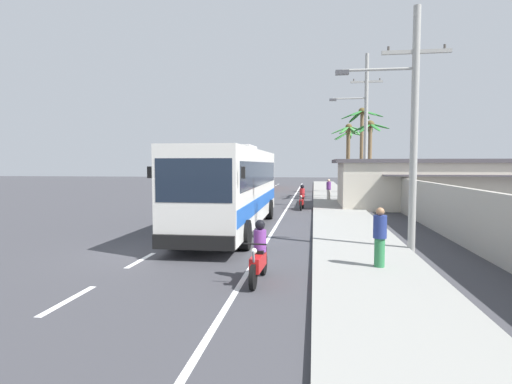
{
  "coord_description": "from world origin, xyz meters",
  "views": [
    {
      "loc": [
        5.21,
        -13.0,
        2.92
      ],
      "look_at": [
        2.68,
        4.94,
        1.7
      ],
      "focal_mm": 28.69,
      "sensor_mm": 36.0,
      "label": 1
    }
  ],
  "objects_px": {
    "utility_pole_nearest": "(411,122)",
    "palm_fourth": "(349,144)",
    "palm_second": "(362,133)",
    "motorcycle_beside_bus": "(259,256)",
    "palm_third": "(348,151)",
    "pedestrian_midwalk": "(380,236)",
    "pedestrian_near_kerb": "(329,189)",
    "palm_nearest": "(370,144)",
    "coach_bus_foreground": "(233,185)",
    "coach_bus_far_lane": "(256,173)",
    "utility_pole_mid": "(365,128)",
    "roadside_building": "(459,184)",
    "motorcycle_trailing": "(302,199)"
  },
  "relations": [
    {
      "from": "pedestrian_midwalk",
      "to": "roadside_building",
      "type": "relative_size",
      "value": 0.1
    },
    {
      "from": "utility_pole_mid",
      "to": "palm_third",
      "type": "xyz_separation_m",
      "value": [
        0.15,
        14.97,
        -0.99
      ]
    },
    {
      "from": "motorcycle_beside_bus",
      "to": "coach_bus_foreground",
      "type": "bearing_deg",
      "value": 105.71
    },
    {
      "from": "utility_pole_mid",
      "to": "palm_second",
      "type": "height_order",
      "value": "utility_pole_mid"
    },
    {
      "from": "utility_pole_nearest",
      "to": "coach_bus_foreground",
      "type": "bearing_deg",
      "value": 150.24
    },
    {
      "from": "pedestrian_near_kerb",
      "to": "palm_nearest",
      "type": "distance_m",
      "value": 5.12
    },
    {
      "from": "utility_pole_mid",
      "to": "roadside_building",
      "type": "xyz_separation_m",
      "value": [
        6.36,
        1.47,
        -3.62
      ]
    },
    {
      "from": "coach_bus_foreground",
      "to": "palm_nearest",
      "type": "height_order",
      "value": "palm_nearest"
    },
    {
      "from": "utility_pole_nearest",
      "to": "palm_fourth",
      "type": "distance_m",
      "value": 21.78
    },
    {
      "from": "motorcycle_beside_bus",
      "to": "pedestrian_midwalk",
      "type": "xyz_separation_m",
      "value": [
        3.13,
        1.34,
        0.36
      ]
    },
    {
      "from": "motorcycle_beside_bus",
      "to": "pedestrian_midwalk",
      "type": "height_order",
      "value": "pedestrian_midwalk"
    },
    {
      "from": "motorcycle_trailing",
      "to": "palm_nearest",
      "type": "xyz_separation_m",
      "value": [
        4.72,
        3.63,
        3.7
      ]
    },
    {
      "from": "palm_third",
      "to": "palm_nearest",
      "type": "bearing_deg",
      "value": -87.15
    },
    {
      "from": "roadside_building",
      "to": "palm_third",
      "type": "bearing_deg",
      "value": 114.72
    },
    {
      "from": "pedestrian_near_kerb",
      "to": "palm_third",
      "type": "bearing_deg",
      "value": 64.16
    },
    {
      "from": "motorcycle_trailing",
      "to": "utility_pole_nearest",
      "type": "bearing_deg",
      "value": -72.71
    },
    {
      "from": "utility_pole_nearest",
      "to": "palm_fourth",
      "type": "height_order",
      "value": "utility_pole_nearest"
    },
    {
      "from": "palm_nearest",
      "to": "palm_fourth",
      "type": "relative_size",
      "value": 0.95
    },
    {
      "from": "palm_nearest",
      "to": "motorcycle_beside_bus",
      "type": "bearing_deg",
      "value": -104.69
    },
    {
      "from": "palm_fourth",
      "to": "roadside_building",
      "type": "height_order",
      "value": "palm_fourth"
    },
    {
      "from": "motorcycle_beside_bus",
      "to": "palm_third",
      "type": "height_order",
      "value": "palm_third"
    },
    {
      "from": "coach_bus_far_lane",
      "to": "palm_second",
      "type": "bearing_deg",
      "value": -55.78
    },
    {
      "from": "pedestrian_midwalk",
      "to": "utility_pole_mid",
      "type": "height_order",
      "value": "utility_pole_mid"
    },
    {
      "from": "motorcycle_trailing",
      "to": "roadside_building",
      "type": "xyz_separation_m",
      "value": [
        10.34,
        2.15,
        0.99
      ]
    },
    {
      "from": "palm_third",
      "to": "pedestrian_midwalk",
      "type": "bearing_deg",
      "value": -92.94
    },
    {
      "from": "utility_pole_mid",
      "to": "palm_nearest",
      "type": "height_order",
      "value": "utility_pole_mid"
    },
    {
      "from": "coach_bus_foreground",
      "to": "coach_bus_far_lane",
      "type": "bearing_deg",
      "value": 96.24
    },
    {
      "from": "palm_second",
      "to": "palm_fourth",
      "type": "relative_size",
      "value": 1.15
    },
    {
      "from": "palm_nearest",
      "to": "palm_second",
      "type": "height_order",
      "value": "palm_second"
    },
    {
      "from": "palm_fourth",
      "to": "coach_bus_far_lane",
      "type": "bearing_deg",
      "value": 127.16
    },
    {
      "from": "motorcycle_beside_bus",
      "to": "utility_pole_nearest",
      "type": "xyz_separation_m",
      "value": [
        4.49,
        4.13,
        3.68
      ]
    },
    {
      "from": "palm_second",
      "to": "palm_nearest",
      "type": "bearing_deg",
      "value": -84.86
    },
    {
      "from": "motorcycle_trailing",
      "to": "palm_third",
      "type": "bearing_deg",
      "value": 75.22
    },
    {
      "from": "palm_second",
      "to": "palm_third",
      "type": "relative_size",
      "value": 1.15
    },
    {
      "from": "palm_second",
      "to": "utility_pole_nearest",
      "type": "bearing_deg",
      "value": -91.68
    },
    {
      "from": "utility_pole_nearest",
      "to": "palm_second",
      "type": "relative_size",
      "value": 1.09
    },
    {
      "from": "pedestrian_near_kerb",
      "to": "palm_third",
      "type": "xyz_separation_m",
      "value": [
        2.2,
        9.34,
        3.28
      ]
    },
    {
      "from": "pedestrian_near_kerb",
      "to": "palm_second",
      "type": "distance_m",
      "value": 5.1
    },
    {
      "from": "pedestrian_near_kerb",
      "to": "palm_fourth",
      "type": "bearing_deg",
      "value": 46.9
    },
    {
      "from": "utility_pole_nearest",
      "to": "palm_third",
      "type": "relative_size",
      "value": 1.26
    },
    {
      "from": "palm_second",
      "to": "motorcycle_beside_bus",
      "type": "bearing_deg",
      "value": -102.25
    },
    {
      "from": "motorcycle_beside_bus",
      "to": "palm_nearest",
      "type": "distance_m",
      "value": 21.29
    },
    {
      "from": "utility_pole_mid",
      "to": "roadside_building",
      "type": "bearing_deg",
      "value": 13.05
    },
    {
      "from": "motorcycle_trailing",
      "to": "palm_fourth",
      "type": "distance_m",
      "value": 10.74
    },
    {
      "from": "pedestrian_near_kerb",
      "to": "utility_pole_mid",
      "type": "xyz_separation_m",
      "value": [
        2.04,
        -5.63,
        4.28
      ]
    },
    {
      "from": "motorcycle_beside_bus",
      "to": "palm_fourth",
      "type": "bearing_deg",
      "value": 80.65
    },
    {
      "from": "coach_bus_far_lane",
      "to": "pedestrian_midwalk",
      "type": "xyz_separation_m",
      "value": [
        8.76,
        -37.61,
        -0.95
      ]
    },
    {
      "from": "coach_bus_foreground",
      "to": "palm_nearest",
      "type": "bearing_deg",
      "value": 58.44
    },
    {
      "from": "pedestrian_midwalk",
      "to": "utility_pole_nearest",
      "type": "relative_size",
      "value": 0.2
    },
    {
      "from": "motorcycle_trailing",
      "to": "palm_third",
      "type": "height_order",
      "value": "palm_third"
    }
  ]
}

